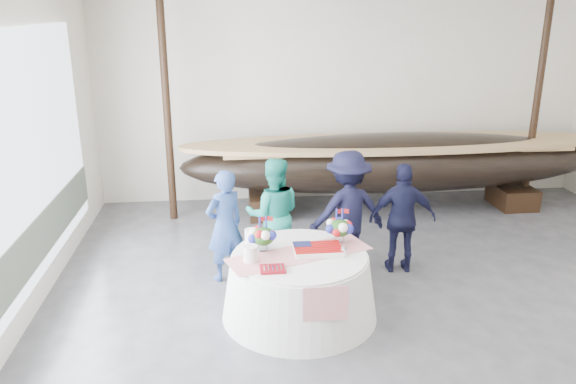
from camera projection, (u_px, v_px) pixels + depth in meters
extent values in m
cube|color=#3D3D42|center=(448.00, 360.00, 6.38)|extent=(10.00, 12.00, 0.01)
cube|color=silver|center=(347.00, 90.00, 11.35)|extent=(10.00, 0.02, 4.50)
cylinder|color=black|center=(166.00, 100.00, 10.02)|extent=(0.14, 0.14, 4.50)
cylinder|color=black|center=(538.00, 94.00, 10.72)|extent=(0.14, 0.14, 4.50)
cube|color=#596654|center=(15.00, 270.00, 6.55)|extent=(0.02, 7.00, 0.60)
cube|color=black|center=(268.00, 205.00, 10.83)|extent=(0.72, 0.93, 0.41)
cube|color=black|center=(512.00, 196.00, 11.33)|extent=(0.72, 0.93, 0.41)
ellipsoid|color=black|center=(395.00, 162.00, 10.84)|extent=(8.25, 1.65, 1.13)
cube|color=#9E7A4C|center=(396.00, 147.00, 10.74)|extent=(6.60, 1.08, 0.06)
cone|color=silver|center=(300.00, 286.00, 7.21)|extent=(2.00, 2.00, 0.83)
cylinder|color=silver|center=(300.00, 256.00, 7.08)|extent=(1.70, 1.70, 0.04)
cube|color=red|center=(300.00, 254.00, 7.07)|extent=(1.93, 1.15, 0.01)
cube|color=white|center=(318.00, 250.00, 7.10)|extent=(0.60, 0.40, 0.07)
cylinder|color=white|center=(251.00, 254.00, 6.83)|extent=(0.18, 0.18, 0.20)
cylinder|color=white|center=(252.00, 238.00, 7.28)|extent=(0.18, 0.18, 0.23)
cube|color=maroon|center=(273.00, 269.00, 6.63)|extent=(0.30, 0.24, 0.03)
cone|color=silver|center=(344.00, 252.00, 6.99)|extent=(0.09, 0.09, 0.12)
imported|color=navy|center=(225.00, 226.00, 8.08)|extent=(0.72, 0.66, 1.66)
imported|color=teal|center=(274.00, 215.00, 8.39)|extent=(0.88, 0.71, 1.74)
imported|color=black|center=(347.00, 212.00, 8.32)|extent=(1.32, 0.93, 1.86)
imported|color=black|center=(403.00, 218.00, 8.32)|extent=(1.02, 0.51, 1.68)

